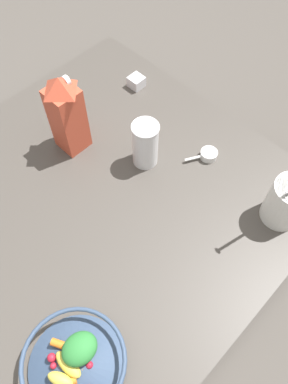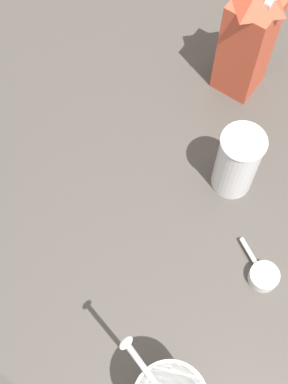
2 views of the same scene
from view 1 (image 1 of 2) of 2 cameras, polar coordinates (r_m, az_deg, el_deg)
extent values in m
plane|color=#4C4742|center=(1.10, -6.43, -2.03)|extent=(6.00, 6.00, 0.00)
cube|color=#47423D|center=(1.08, -6.55, -1.42)|extent=(1.01, 1.01, 0.05)
cylinder|color=#384C6B|center=(0.92, -10.11, -24.52)|extent=(0.12, 0.12, 0.01)
cone|color=#384C6B|center=(0.89, -10.44, -24.27)|extent=(0.21, 0.21, 0.05)
torus|color=#384C6B|center=(0.86, -10.73, -24.04)|extent=(0.22, 0.22, 0.01)
ellipsoid|color=#EFD64C|center=(0.87, -12.64, -26.10)|extent=(0.06, 0.05, 0.03)
ellipsoid|color=#EFD64C|center=(0.87, -11.47, -24.37)|extent=(0.07, 0.03, 0.03)
cylinder|color=orange|center=(0.89, -12.56, -21.75)|extent=(0.05, 0.03, 0.02)
cylinder|color=orange|center=(0.88, -11.86, -26.52)|extent=(0.04, 0.05, 0.02)
cylinder|color=orange|center=(0.88, -10.79, -24.69)|extent=(0.05, 0.03, 0.01)
sphere|color=red|center=(0.87, -8.32, -24.62)|extent=(0.02, 0.02, 0.02)
sphere|color=red|center=(0.88, -13.65, -24.34)|extent=(0.01, 0.01, 0.01)
sphere|color=red|center=(0.88, -13.91, -23.30)|extent=(0.02, 0.02, 0.02)
sphere|color=red|center=(0.88, -11.15, -23.60)|extent=(0.02, 0.02, 0.02)
ellipsoid|color=#2D7F38|center=(0.85, -9.79, -22.48)|extent=(0.08, 0.09, 0.04)
cube|color=#CC4C33|center=(1.10, -11.50, 10.77)|extent=(0.08, 0.08, 0.22)
pyramid|color=#CC4C33|center=(1.01, -12.81, 15.70)|extent=(0.08, 0.08, 0.04)
cylinder|color=white|center=(1.02, -11.79, 16.27)|extent=(0.03, 0.01, 0.03)
cylinder|color=white|center=(1.03, 20.87, -1.48)|extent=(0.10, 0.10, 0.14)
cylinder|color=white|center=(1.06, 0.19, 7.28)|extent=(0.07, 0.07, 0.15)
torus|color=white|center=(1.01, 0.21, 9.85)|extent=(0.08, 0.08, 0.01)
cube|color=silver|center=(1.32, -1.18, 16.44)|extent=(0.05, 0.05, 0.04)
cube|color=brown|center=(1.32, -1.17, 16.26)|extent=(0.04, 0.04, 0.02)
cylinder|color=white|center=(1.13, 9.84, 5.66)|extent=(0.05, 0.05, 0.02)
cylinder|color=white|center=(1.12, 7.45, 5.11)|extent=(0.03, 0.05, 0.01)
camera|label=2|loc=(0.60, 59.92, 37.70)|focal=50.00mm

